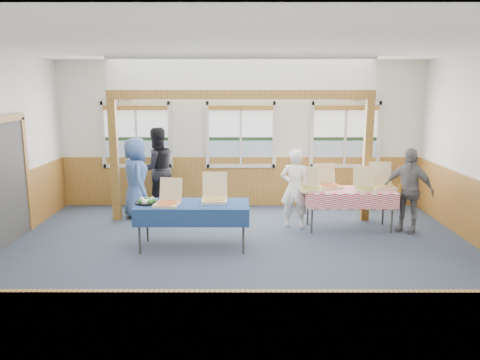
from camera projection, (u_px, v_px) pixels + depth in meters
The scene contains 27 objects.
floor at pixel (241, 261), 7.22m from camera, with size 8.00×8.00×0.00m, color #283342.
ceiling at pixel (241, 46), 6.59m from camera, with size 8.00×8.00×0.00m, color white.
wall_back at pixel (241, 135), 10.33m from camera, with size 8.00×8.00×0.00m, color silver.
wall_front at pixel (241, 229), 3.47m from camera, with size 8.00×8.00×0.00m, color silver.
wainscot_back at pixel (241, 181), 10.52m from camera, with size 7.98×0.05×1.10m, color brown.
wainscot_front at pixel (240, 355), 3.70m from camera, with size 7.98×0.05×1.10m, color brown.
cased_opening at pixel (7, 183), 7.90m from camera, with size 0.06×1.30×2.10m, color #353535.
window_left at pixel (136, 131), 10.28m from camera, with size 1.56×0.10×1.46m.
window_mid at pixel (241, 131), 10.28m from camera, with size 1.56×0.10×1.46m.
window_right at pixel (345, 131), 10.27m from camera, with size 1.56×0.10×1.46m.
post_left at pixel (115, 161), 9.24m from camera, with size 0.15×0.15×2.40m, color brown.
post_right at pixel (367, 161), 9.23m from camera, with size 0.15×0.15×2.40m, color brown.
cross_beam at pixel (241, 95), 8.98m from camera, with size 5.15×0.18×0.18m, color brown.
table_left at pixel (193, 207), 7.69m from camera, with size 1.94×1.09×0.76m.
table_right at pixel (350, 193), 8.73m from camera, with size 1.79×1.26×0.76m.
pizza_box_a at pixel (168, 201), 7.56m from camera, with size 0.45×0.52×0.41m.
pizza_box_b at pixel (215, 197), 7.83m from camera, with size 0.43×0.52×0.46m.
pizza_box_c at pixel (310, 187), 8.61m from camera, with size 0.40×0.48×0.42m.
pizza_box_d at pixel (329, 184), 8.89m from camera, with size 0.49×0.55×0.43m.
pizza_box_e at pixel (365, 187), 8.63m from camera, with size 0.42×0.50×0.42m.
pizza_box_f at pixel (383, 184), 8.84m from camera, with size 0.44×0.53×0.46m.
veggie_tray at pixel (147, 202), 7.67m from camera, with size 0.40×0.40×0.09m.
drink_glass at pixel (400, 188), 8.46m from camera, with size 0.07×0.07×0.15m, color #8B5917.
woman_white at pixel (295, 188), 8.82m from camera, with size 0.55×0.36×1.51m, color white.
woman_black at pixel (157, 169), 10.08m from camera, with size 0.87×0.68×1.79m, color black.
man_blue at pixel (136, 178), 9.52m from camera, with size 0.80×0.52×1.64m, color #3E5D9B.
person_grey at pixel (408, 190), 8.58m from camera, with size 0.91×0.38×1.55m, color slate.
Camera 1 is at (0.00, -6.83, 2.64)m, focal length 35.00 mm.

